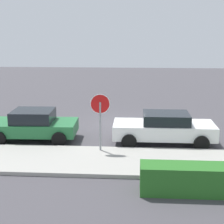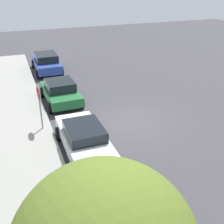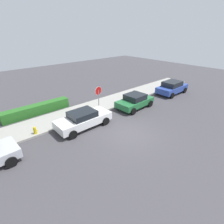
{
  "view_description": "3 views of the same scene",
  "coord_description": "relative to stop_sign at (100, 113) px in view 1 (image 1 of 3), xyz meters",
  "views": [
    {
      "loc": [
        -0.69,
        17.59,
        4.76
      ],
      "look_at": [
        0.39,
        1.81,
        1.08
      ],
      "focal_mm": 55.0,
      "sensor_mm": 36.0,
      "label": 1
    },
    {
      "loc": [
        -12.19,
        5.63,
        7.18
      ],
      "look_at": [
        0.07,
        1.02,
        0.71
      ],
      "focal_mm": 45.0,
      "sensor_mm": 36.0,
      "label": 2
    },
    {
      "loc": [
        -8.26,
        -7.34,
        6.99
      ],
      "look_at": [
        -0.32,
        1.61,
        1.3
      ],
      "focal_mm": 28.0,
      "sensor_mm": 36.0,
      "label": 3
    }
  ],
  "objects": [
    {
      "name": "parked_car_white",
      "position": [
        -2.64,
        -1.47,
        -0.96
      ],
      "size": [
        4.38,
        1.96,
        1.37
      ],
      "color": "white",
      "rests_on": "ground_plane"
    },
    {
      "name": "parked_car_green",
      "position": [
        3.18,
        -1.59,
        -0.96
      ],
      "size": [
        3.88,
        2.16,
        1.38
      ],
      "color": "#236B38",
      "rests_on": "ground_plane"
    },
    {
      "name": "stop_sign",
      "position": [
        0.0,
        0.0,
        0.0
      ],
      "size": [
        0.78,
        0.1,
        2.43
      ],
      "color": "gray",
      "rests_on": "ground_plane"
    },
    {
      "name": "sidewalk_curb",
      "position": [
        -0.66,
        0.99,
        -1.6
      ],
      "size": [
        32.0,
        2.86,
        0.14
      ],
      "primitive_type": "cube",
      "color": "#9E9B93",
      "rests_on": "ground_plane"
    },
    {
      "name": "ground_plane",
      "position": [
        -0.66,
        -4.55,
        -1.67
      ],
      "size": [
        60.0,
        60.0,
        0.0
      ],
      "primitive_type": "plane",
      "color": "#423F44"
    }
  ]
}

